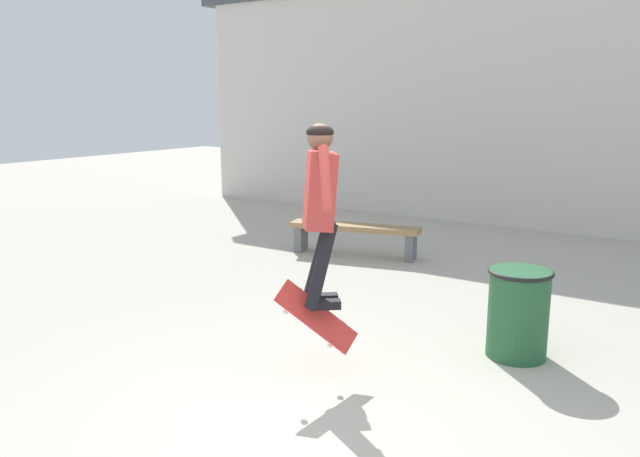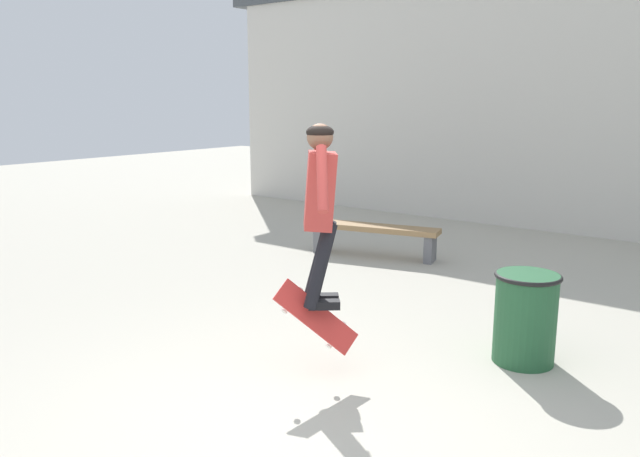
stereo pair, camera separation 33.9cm
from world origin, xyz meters
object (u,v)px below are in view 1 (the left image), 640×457
(park_bench, at_px, (354,232))
(skateboard_flipping, at_px, (316,317))
(trash_bin, at_px, (518,311))
(skater, at_px, (320,199))

(park_bench, height_order, skateboard_flipping, skateboard_flipping)
(park_bench, xyz_separation_m, skateboard_flipping, (1.89, -3.88, 0.20))
(trash_bin, height_order, skater, skater)
(park_bench, bearing_deg, skater, -77.07)
(skateboard_flipping, bearing_deg, park_bench, 76.62)
(park_bench, xyz_separation_m, skater, (1.88, -3.82, 1.18))
(trash_bin, distance_m, skater, 2.16)
(park_bench, distance_m, skater, 4.42)
(trash_bin, distance_m, skateboard_flipping, 1.90)
(trash_bin, height_order, skateboard_flipping, skateboard_flipping)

